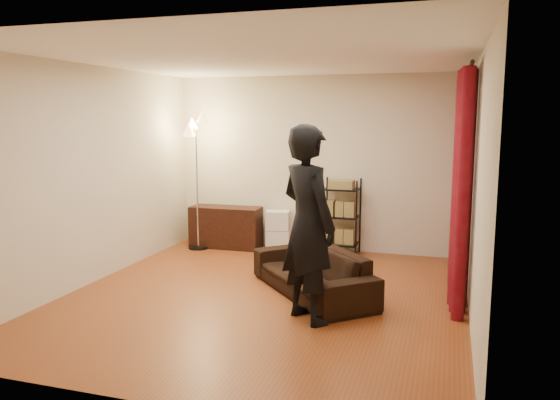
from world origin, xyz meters
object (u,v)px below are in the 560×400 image
(person, at_px, (308,224))
(sofa, at_px, (312,271))
(storage_boxes, at_px, (278,230))
(media_cabinet, at_px, (226,227))
(floor_lamp, at_px, (197,183))
(wire_shelf, at_px, (341,217))

(person, bearing_deg, sofa, -40.66)
(storage_boxes, bearing_deg, media_cabinet, -169.11)
(sofa, distance_m, media_cabinet, 2.65)
(person, bearing_deg, storage_boxes, -28.05)
(person, height_order, floor_lamp, floor_lamp)
(storage_boxes, bearing_deg, floor_lamp, -162.65)
(storage_boxes, bearing_deg, sofa, -62.15)
(storage_boxes, xyz_separation_m, wire_shelf, (1.02, -0.03, 0.27))
(sofa, bearing_deg, person, -31.26)
(sofa, xyz_separation_m, wire_shelf, (-0.05, 1.98, 0.30))
(sofa, relative_size, person, 0.94)
(person, relative_size, storage_boxes, 3.29)
(sofa, xyz_separation_m, storage_boxes, (-1.07, 2.02, 0.03))
(media_cabinet, xyz_separation_m, storage_boxes, (0.82, 0.16, -0.02))
(storage_boxes, height_order, floor_lamp, floor_lamp)
(media_cabinet, distance_m, floor_lamp, 0.84)
(sofa, relative_size, wire_shelf, 1.63)
(person, relative_size, wire_shelf, 1.74)
(person, relative_size, floor_lamp, 0.96)
(sofa, distance_m, wire_shelf, 2.01)
(person, distance_m, storage_boxes, 3.17)
(sofa, xyz_separation_m, floor_lamp, (-2.27, 1.64, 0.77))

